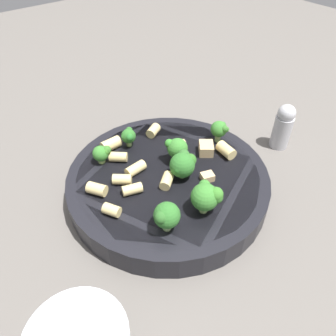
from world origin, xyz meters
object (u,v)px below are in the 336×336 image
object	(u,v)px
broccoli_floret_2	(102,153)
chicken_chunk_1	(205,148)
broccoli_floret_0	(166,215)
rigatoni_2	(177,146)
broccoli_floret_3	(128,136)
pepper_shaker	(283,126)
pasta_bowl	(168,181)
rigatoni_5	(153,131)
broccoli_floret_4	(220,129)
broccoli_floret_1	(177,148)
rigatoni_1	(122,179)
rigatoni_3	(118,157)
chicken_chunk_0	(207,177)
rigatoni_4	(132,188)
rigatoni_7	(112,210)
rigatoni_0	(111,144)
rigatoni_6	(226,150)
rigatoni_9	(97,189)
rigatoni_10	(136,169)
broccoli_floret_5	(207,196)
broccoli_floret_6	(183,164)

from	to	relation	value
broccoli_floret_2	chicken_chunk_1	world-z (taller)	broccoli_floret_2
broccoli_floret_0	rigatoni_2	size ratio (longest dim) A/B	1.63
broccoli_floret_3	rigatoni_2	size ratio (longest dim) A/B	1.19
broccoli_floret_3	chicken_chunk_1	distance (m)	0.12
broccoli_floret_3	chicken_chunk_1	world-z (taller)	broccoli_floret_3
pepper_shaker	pasta_bowl	bearing A→B (deg)	-8.95
broccoli_floret_0	rigatoni_5	world-z (taller)	broccoli_floret_0
broccoli_floret_4	broccoli_floret_1	bearing A→B (deg)	-2.54
pepper_shaker	rigatoni_1	bearing A→B (deg)	-11.81
rigatoni_3	chicken_chunk_0	world-z (taller)	rigatoni_3
rigatoni_1	rigatoni_4	size ratio (longest dim) A/B	0.97
broccoli_floret_2	rigatoni_2	bearing A→B (deg)	155.75
pasta_bowl	broccoli_floret_2	size ratio (longest dim) A/B	10.38
broccoli_floret_4	rigatoni_7	xyz separation A→B (m)	(0.21, 0.02, -0.02)
pasta_bowl	broccoli_floret_0	bearing A→B (deg)	49.75
rigatoni_0	rigatoni_6	distance (m)	0.17
broccoli_floret_3	rigatoni_9	bearing A→B (deg)	33.49
broccoli_floret_3	rigatoni_1	size ratio (longest dim) A/B	1.15
rigatoni_1	rigatoni_4	world-z (taller)	same
rigatoni_9	rigatoni_10	bearing A→B (deg)	-178.72
broccoli_floret_5	chicken_chunk_1	world-z (taller)	broccoli_floret_5
rigatoni_7	chicken_chunk_1	world-z (taller)	chicken_chunk_1
broccoli_floret_0	chicken_chunk_1	size ratio (longest dim) A/B	1.55
rigatoni_9	pepper_shaker	size ratio (longest dim) A/B	0.32
broccoli_floret_0	rigatoni_6	distance (m)	0.16
broccoli_floret_0	rigatoni_2	bearing A→B (deg)	-135.24
rigatoni_4	rigatoni_10	bearing A→B (deg)	-132.37
rigatoni_2	rigatoni_4	size ratio (longest dim) A/B	0.94
broccoli_floret_6	broccoli_floret_5	bearing A→B (deg)	74.25
chicken_chunk_0	rigatoni_6	bearing A→B (deg)	-159.95
rigatoni_4	chicken_chunk_0	bearing A→B (deg)	154.36
broccoli_floret_0	rigatoni_10	bearing A→B (deg)	-105.10
rigatoni_3	rigatoni_0	bearing A→B (deg)	-101.95
pasta_bowl	rigatoni_10	world-z (taller)	rigatoni_10
broccoli_floret_2	broccoli_floret_4	size ratio (longest dim) A/B	0.78
rigatoni_4	rigatoni_6	world-z (taller)	rigatoni_6
rigatoni_6	rigatoni_2	bearing A→B (deg)	-48.69
rigatoni_1	rigatoni_7	distance (m)	0.05
rigatoni_10	chicken_chunk_0	xyz separation A→B (m)	(-0.07, 0.07, -0.00)
broccoli_floret_5	rigatoni_4	bearing A→B (deg)	-57.35
broccoli_floret_4	rigatoni_2	bearing A→B (deg)	-20.32
broccoli_floret_4	pepper_shaker	world-z (taller)	pepper_shaker
broccoli_floret_1	rigatoni_10	xyz separation A→B (m)	(0.06, -0.02, -0.02)
broccoli_floret_5	rigatoni_5	size ratio (longest dim) A/B	1.83
broccoli_floret_3	rigatoni_10	bearing A→B (deg)	64.58
broccoli_floret_6	rigatoni_6	world-z (taller)	broccoli_floret_6
broccoli_floret_2	broccoli_floret_3	distance (m)	0.05
rigatoni_3	rigatoni_10	bearing A→B (deg)	96.71
broccoli_floret_4	rigatoni_0	size ratio (longest dim) A/B	1.22
pasta_bowl	rigatoni_4	xyz separation A→B (m)	(0.06, -0.00, 0.02)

